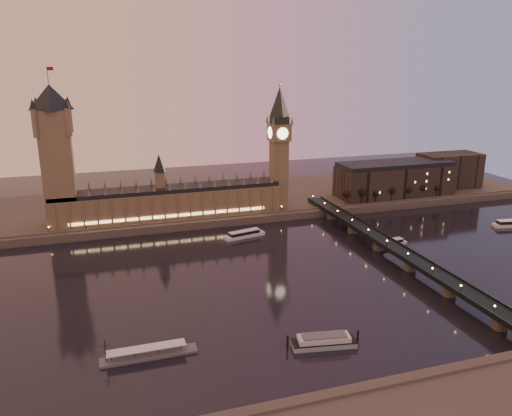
% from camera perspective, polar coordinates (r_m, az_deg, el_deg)
% --- Properties ---
extents(ground, '(700.00, 700.00, 0.00)m').
position_cam_1_polar(ground, '(310.19, 0.82, -7.81)').
color(ground, black).
rests_on(ground, ground).
extents(far_embankment, '(560.00, 130.00, 6.00)m').
position_cam_1_polar(far_embankment, '(466.46, -2.07, 0.92)').
color(far_embankment, '#423D35').
rests_on(far_embankment, ground).
extents(palace_of_westminster, '(180.00, 26.62, 52.00)m').
position_cam_1_polar(palace_of_westminster, '(406.46, -9.98, 1.08)').
color(palace_of_westminster, brown).
rests_on(palace_of_westminster, ground).
extents(victoria_tower, '(31.68, 31.68, 118.00)m').
position_cam_1_polar(victoria_tower, '(395.42, -21.89, 6.28)').
color(victoria_tower, brown).
rests_on(victoria_tower, ground).
extents(big_ben, '(17.68, 17.68, 104.00)m').
position_cam_1_polar(big_ben, '(419.89, 2.66, 7.70)').
color(big_ben, brown).
rests_on(big_ben, ground).
extents(westminster_bridge, '(13.20, 260.00, 15.30)m').
position_cam_1_polar(westminster_bridge, '(345.95, 15.43, -4.82)').
color(westminster_bridge, black).
rests_on(westminster_bridge, ground).
extents(city_block, '(155.00, 45.00, 34.00)m').
position_cam_1_polar(city_block, '(501.51, 17.52, 3.52)').
color(city_block, black).
rests_on(city_block, ground).
extents(bare_tree_0, '(5.97, 5.97, 12.13)m').
position_cam_1_polar(bare_tree_0, '(442.09, 10.12, 1.42)').
color(bare_tree_0, black).
rests_on(bare_tree_0, ground).
extents(bare_tree_1, '(5.97, 5.97, 12.13)m').
position_cam_1_polar(bare_tree_1, '(449.65, 11.94, 1.57)').
color(bare_tree_1, black).
rests_on(bare_tree_1, ground).
extents(bare_tree_2, '(5.97, 5.97, 12.13)m').
position_cam_1_polar(bare_tree_2, '(457.65, 13.71, 1.71)').
color(bare_tree_2, black).
rests_on(bare_tree_2, ground).
extents(bare_tree_3, '(5.97, 5.97, 12.13)m').
position_cam_1_polar(bare_tree_3, '(466.08, 15.41, 1.85)').
color(bare_tree_3, black).
rests_on(bare_tree_3, ground).
extents(bare_tree_4, '(5.97, 5.97, 12.13)m').
position_cam_1_polar(bare_tree_4, '(474.90, 17.04, 1.98)').
color(bare_tree_4, black).
rests_on(bare_tree_4, ground).
extents(bare_tree_5, '(5.97, 5.97, 12.13)m').
position_cam_1_polar(bare_tree_5, '(484.10, 18.62, 2.11)').
color(bare_tree_5, black).
rests_on(bare_tree_5, ground).
extents(bare_tree_6, '(5.97, 5.97, 12.13)m').
position_cam_1_polar(bare_tree_6, '(493.65, 20.14, 2.23)').
color(bare_tree_6, black).
rests_on(bare_tree_6, ground).
extents(cruise_boat_a, '(32.88, 13.70, 5.14)m').
position_cam_1_polar(cruise_boat_a, '(376.17, -1.34, -3.02)').
color(cruise_boat_a, silver).
rests_on(cruise_boat_a, ground).
extents(cruise_boat_b, '(24.81, 8.37, 4.49)m').
position_cam_1_polar(cruise_boat_b, '(372.70, 15.17, -3.84)').
color(cruise_boat_b, silver).
rests_on(cruise_boat_b, ground).
extents(cruise_boat_c, '(27.77, 12.09, 5.38)m').
position_cam_1_polar(cruise_boat_c, '(448.90, 26.99, -1.61)').
color(cruise_boat_c, silver).
rests_on(cruise_boat_c, ground).
extents(moored_barge, '(34.16, 13.19, 6.34)m').
position_cam_1_polar(moored_barge, '(241.01, 7.76, -14.84)').
color(moored_barge, '#8EA4B5').
rests_on(moored_barge, ground).
extents(pontoon_pier, '(42.94, 7.16, 11.45)m').
position_cam_1_polar(pontoon_pier, '(237.28, -12.17, -16.03)').
color(pontoon_pier, '#595B5E').
rests_on(pontoon_pier, ground).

